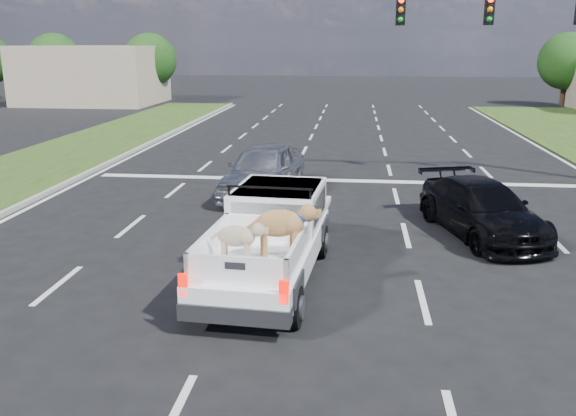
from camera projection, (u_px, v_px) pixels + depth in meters
The scene contains 11 objects.
ground at pixel (327, 297), 11.32m from camera, with size 160.00×160.00×0.00m, color black.
road_markings at pixel (338, 206), 17.61m from camera, with size 17.75×60.00×0.01m.
curb_left at pixel (31, 200), 18.01m from camera, with size 0.15×60.00×0.14m, color gray.
traffic_signal at pixel (571, 38), 19.40m from camera, with size 9.11×0.31×7.00m.
building_left at pixel (93, 75), 47.39m from camera, with size 10.00×8.00×4.40m, color tan.
tree_far_b at pixel (55, 60), 49.45m from camera, with size 4.20×4.20×5.40m.
tree_far_c at pixel (150, 60), 48.61m from camera, with size 4.20×4.20×5.40m.
tree_far_d at pixel (567, 61), 45.24m from camera, with size 4.20×4.20×5.40m.
pickup_truck at pixel (270, 237), 11.93m from camera, with size 2.20×5.17×1.89m.
silver_sedan at pixel (263, 170), 18.68m from camera, with size 1.89×4.71×1.60m, color #ABADB2.
black_coupe at pixel (482, 209), 14.84m from camera, with size 1.84×4.52×1.31m, color black.
Camera 1 is at (0.42, -10.51, 4.55)m, focal length 38.00 mm.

